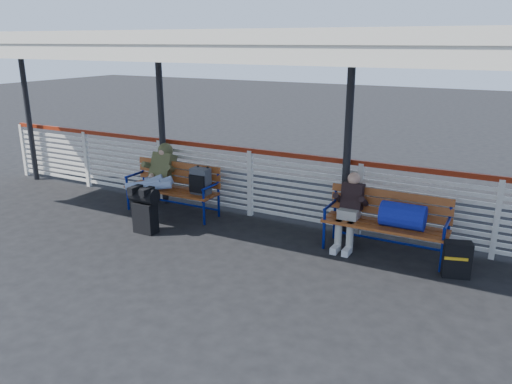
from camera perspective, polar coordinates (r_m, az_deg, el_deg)
The scene contains 9 objects.
ground at distance 7.58m, azimuth -7.63°, elevation -6.90°, with size 60.00×60.00×0.00m, color black.
fence at distance 8.87m, azimuth -0.67°, elevation 1.35°, with size 12.08×0.08×1.24m.
canopy at distance 7.65m, azimuth -4.62°, elevation 16.87°, with size 12.60×3.60×3.16m.
luggage_stack at distance 8.34m, azimuth -12.60°, elevation -1.81°, with size 0.47×0.26×0.77m.
bench_left at distance 9.05m, azimuth -8.45°, elevation 1.06°, with size 1.80×0.56×0.93m.
bench_right at distance 7.49m, azimuth 15.64°, elevation -2.71°, with size 1.80×0.56×0.92m.
traveler_man at distance 8.97m, azimuth -11.56°, elevation 1.36°, with size 0.94×1.64×0.77m.
companion_person at distance 7.65m, azimuth 10.62°, elevation -2.01°, with size 0.32×0.66×1.15m.
suitcase_side at distance 7.22m, azimuth 21.97°, elevation -7.15°, with size 0.40×0.31×0.49m.
Camera 1 is at (4.12, -5.58, 3.04)m, focal length 35.00 mm.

